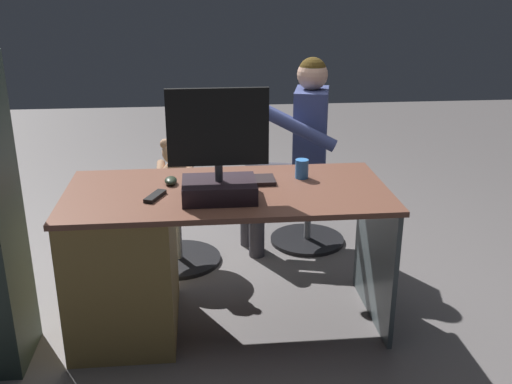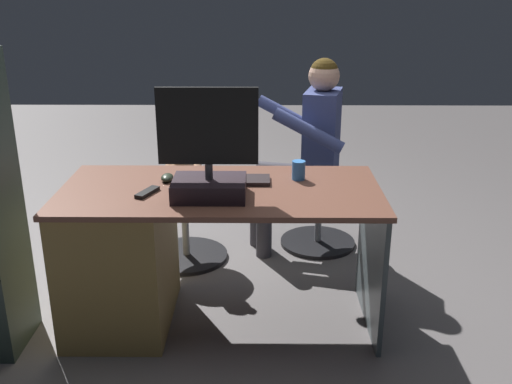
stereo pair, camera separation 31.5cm
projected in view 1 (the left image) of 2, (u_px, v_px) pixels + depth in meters
ground_plane at (226, 280)px, 3.45m from camera, size 10.00×10.00×0.00m
desk at (146, 257)px, 2.88m from camera, size 1.54×0.72×0.72m
monitor at (219, 167)px, 2.64m from camera, size 0.45×0.25×0.51m
keyboard at (232, 181)px, 2.89m from camera, size 0.42×0.14×0.02m
computer_mouse at (171, 181)px, 2.87m from camera, size 0.06×0.10×0.04m
cup at (302, 169)px, 2.95m from camera, size 0.07×0.07×0.10m
tv_remote at (155, 196)px, 2.69m from camera, size 0.10×0.16×0.02m
office_chair_teddy at (177, 222)px, 3.60m from camera, size 0.52×0.52×0.47m
teddy_bear at (175, 167)px, 3.49m from camera, size 0.22×0.22×0.32m
visitor_chair at (308, 202)px, 3.87m from camera, size 0.49×0.49×0.47m
person at (298, 139)px, 3.69m from camera, size 0.59×0.56×1.22m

